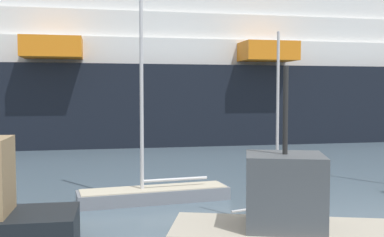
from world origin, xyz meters
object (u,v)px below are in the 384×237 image
at_px(sailboat_5, 269,218).
at_px(fishing_boat_2, 292,226).
at_px(cruise_ship, 60,66).
at_px(sailboat_0, 154,188).

xyz_separation_m(sailboat_5, fishing_boat_2, (-0.46, -2.98, 0.64)).
relative_size(fishing_boat_2, cruise_ship, 0.06).
xyz_separation_m(sailboat_0, cruise_ship, (-5.97, 27.21, 6.58)).
relative_size(sailboat_5, fishing_boat_2, 0.91).
bearing_deg(fishing_boat_2, sailboat_0, -50.12).
xyz_separation_m(sailboat_0, fishing_boat_2, (2.98, -7.48, 0.39)).
relative_size(sailboat_0, cruise_ship, 0.10).
xyz_separation_m(sailboat_5, cruise_ship, (-9.41, 31.72, 6.83)).
distance_m(sailboat_5, cruise_ship, 33.78).
distance_m(sailboat_0, fishing_boat_2, 8.06).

